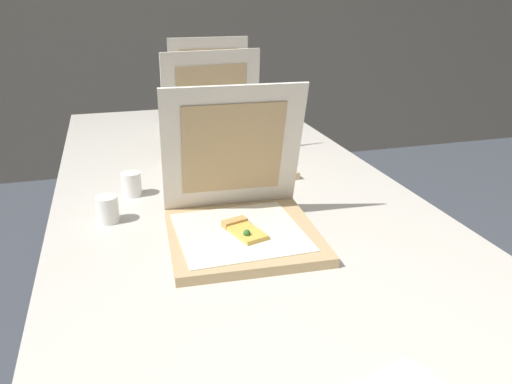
{
  "coord_description": "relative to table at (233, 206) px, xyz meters",
  "views": [
    {
      "loc": [
        -0.3,
        -0.67,
        1.28
      ],
      "look_at": [
        0.02,
        0.45,
        0.81
      ],
      "focal_mm": 35.42,
      "sensor_mm": 36.0,
      "label": 1
    }
  ],
  "objects": [
    {
      "name": "cup_white_near_center",
      "position": [
        -0.34,
        -0.11,
        0.08
      ],
      "size": [
        0.05,
        0.05,
        0.07
      ],
      "primitive_type": "cylinder",
      "color": "white",
      "rests_on": "table"
    },
    {
      "name": "table",
      "position": [
        0.0,
        0.0,
        0.0
      ],
      "size": [
        0.97,
        2.24,
        0.75
      ],
      "color": "beige",
      "rests_on": "ground"
    },
    {
      "name": "pizza_box_back",
      "position": [
        0.1,
        0.71,
        0.1
      ],
      "size": [
        0.33,
        0.34,
        0.35
      ],
      "rotation": [
        0.0,
        0.0,
        0.0
      ],
      "color": "tan",
      "rests_on": "table"
    },
    {
      "name": "cup_white_mid",
      "position": [
        -0.27,
        0.05,
        0.08
      ],
      "size": [
        0.05,
        0.05,
        0.07
      ],
      "primitive_type": "cylinder",
      "color": "white",
      "rests_on": "table"
    },
    {
      "name": "pizza_box_front",
      "position": [
        -0.05,
        -0.27,
        0.1
      ],
      "size": [
        0.35,
        0.35,
        0.34
      ],
      "rotation": [
        0.0,
        0.0,
        -0.06
      ],
      "color": "tan",
      "rests_on": "table"
    },
    {
      "name": "pizza_box_middle",
      "position": [
        0.03,
        0.21,
        0.1
      ],
      "size": [
        0.37,
        0.37,
        0.35
      ],
      "rotation": [
        0.0,
        0.0,
        0.12
      ],
      "color": "tan",
      "rests_on": "table"
    }
  ]
}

